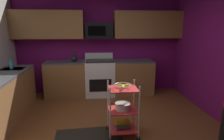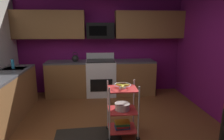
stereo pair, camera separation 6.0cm
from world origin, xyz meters
name	(u,v)px [view 1 (the left image)]	position (x,y,z in m)	size (l,w,h in m)	color
floor	(107,138)	(0.00, 0.00, -0.02)	(4.40, 4.80, 0.04)	brown
wall_back	(99,45)	(0.00, 2.43, 1.30)	(4.52, 0.06, 2.60)	#6B1156
counter_run	(67,85)	(-0.80, 1.55, 0.46)	(3.62, 2.63, 0.92)	brown
oven_range	(100,77)	(-0.01, 2.10, 0.48)	(0.76, 0.65, 1.10)	white
upper_cabinets	(99,25)	(0.00, 2.23, 1.85)	(4.40, 0.33, 0.70)	brown
microwave	(99,31)	(-0.01, 2.21, 1.70)	(0.70, 0.39, 0.40)	black
rolling_cart	(123,110)	(0.27, 0.03, 0.45)	(0.53, 0.41, 0.91)	silver
fruit_bowl	(123,85)	(0.27, 0.03, 0.88)	(0.27, 0.27, 0.07)	silver
mixing_bowl_large	(123,106)	(0.27, 0.03, 0.52)	(0.25, 0.25, 0.11)	silver
book_stack	(123,124)	(0.27, 0.03, 0.19)	(0.26, 0.19, 0.12)	#1E4C8C
kettle	(74,59)	(-0.66, 2.10, 1.00)	(0.21, 0.18, 0.26)	black
dish_soap_bottle	(11,64)	(-1.92, 1.33, 1.02)	(0.06, 0.06, 0.20)	#2D8CBF
floor_rug	(89,139)	(-0.30, -0.04, 0.01)	(1.10, 0.70, 0.01)	black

